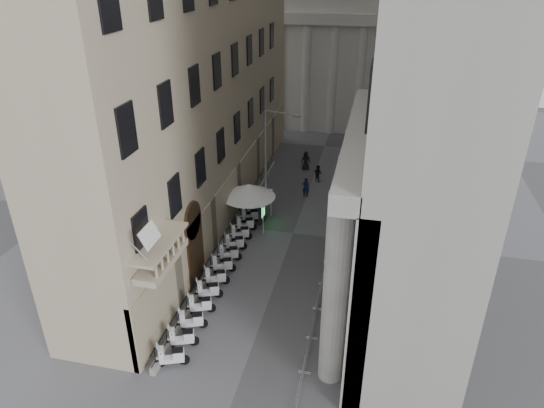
{
  "coord_description": "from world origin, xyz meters",
  "views": [
    {
      "loc": [
        5.26,
        -11.74,
        18.48
      ],
      "look_at": [
        -0.68,
        14.95,
        4.5
      ],
      "focal_mm": 32.0,
      "sensor_mm": 36.0,
      "label": 1
    }
  ],
  "objects_px": {
    "info_kiosk": "(262,212)",
    "pedestrian_b": "(318,173)",
    "security_tent": "(249,191)",
    "pedestrian_a": "(306,187)",
    "street_lamp": "(270,156)",
    "scooter_0": "(173,365)"
  },
  "relations": [
    {
      "from": "info_kiosk",
      "to": "pedestrian_a",
      "type": "bearing_deg",
      "value": 69.08
    },
    {
      "from": "security_tent",
      "to": "pedestrian_a",
      "type": "xyz_separation_m",
      "value": [
        3.52,
        5.56,
        -1.89
      ]
    },
    {
      "from": "scooter_0",
      "to": "street_lamp",
      "type": "relative_size",
      "value": 0.17
    },
    {
      "from": "street_lamp",
      "to": "info_kiosk",
      "type": "distance_m",
      "value": 4.43
    },
    {
      "from": "scooter_0",
      "to": "pedestrian_a",
      "type": "height_order",
      "value": "pedestrian_a"
    },
    {
      "from": "info_kiosk",
      "to": "pedestrian_b",
      "type": "distance_m",
      "value": 9.34
    },
    {
      "from": "scooter_0",
      "to": "street_lamp",
      "type": "xyz_separation_m",
      "value": [
        1.36,
        16.26,
        5.24
      ]
    },
    {
      "from": "scooter_0",
      "to": "pedestrian_a",
      "type": "distance_m",
      "value": 21.02
    },
    {
      "from": "security_tent",
      "to": "pedestrian_a",
      "type": "distance_m",
      "value": 6.84
    },
    {
      "from": "security_tent",
      "to": "info_kiosk",
      "type": "xyz_separation_m",
      "value": [
        0.92,
        0.2,
        -1.83
      ]
    },
    {
      "from": "scooter_0",
      "to": "info_kiosk",
      "type": "relative_size",
      "value": 0.82
    },
    {
      "from": "pedestrian_b",
      "to": "street_lamp",
      "type": "bearing_deg",
      "value": 104.56
    },
    {
      "from": "info_kiosk",
      "to": "pedestrian_a",
      "type": "height_order",
      "value": "info_kiosk"
    },
    {
      "from": "street_lamp",
      "to": "scooter_0",
      "type": "bearing_deg",
      "value": -78.39
    },
    {
      "from": "info_kiosk",
      "to": "security_tent",
      "type": "bearing_deg",
      "value": -162.68
    },
    {
      "from": "pedestrian_a",
      "to": "info_kiosk",
      "type": "bearing_deg",
      "value": 72.24
    },
    {
      "from": "security_tent",
      "to": "street_lamp",
      "type": "height_order",
      "value": "street_lamp"
    },
    {
      "from": "street_lamp",
      "to": "pedestrian_a",
      "type": "relative_size",
      "value": 5.05
    },
    {
      "from": "security_tent",
      "to": "pedestrian_b",
      "type": "height_order",
      "value": "security_tent"
    },
    {
      "from": "scooter_0",
      "to": "pedestrian_b",
      "type": "bearing_deg",
      "value": -30.34
    },
    {
      "from": "security_tent",
      "to": "info_kiosk",
      "type": "distance_m",
      "value": 2.05
    },
    {
      "from": "info_kiosk",
      "to": "street_lamp",
      "type": "bearing_deg",
      "value": 68.43
    }
  ]
}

